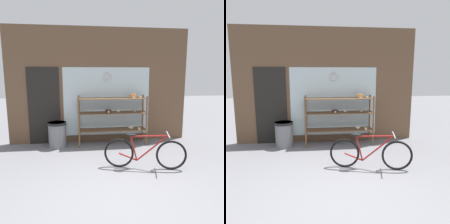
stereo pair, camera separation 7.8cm
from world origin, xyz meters
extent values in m
plane|color=slate|center=(0.00, 0.00, 0.00)|extent=(30.00, 30.00, 0.00)
cube|color=brown|center=(0.00, 3.02, 1.59)|extent=(5.01, 0.08, 3.17)
cube|color=silver|center=(0.20, 2.97, 1.15)|extent=(2.41, 0.02, 1.90)
cube|color=black|center=(-1.53, 2.96, 1.05)|extent=(0.84, 0.03, 2.10)
torus|color=#B7B7BC|center=(0.20, 2.95, 1.85)|extent=(0.26, 0.06, 0.26)
cylinder|color=brown|center=(-0.59, 2.45, 0.67)|extent=(0.04, 0.04, 1.34)
cylinder|color=brown|center=(1.21, 2.45, 0.67)|extent=(0.04, 0.04, 1.34)
cylinder|color=brown|center=(-0.59, 2.86, 0.67)|extent=(0.04, 0.04, 1.34)
cylinder|color=brown|center=(1.21, 2.86, 0.67)|extent=(0.04, 0.04, 1.34)
cube|color=brown|center=(0.31, 2.65, 0.42)|extent=(1.85, 0.45, 0.02)
cube|color=brown|center=(0.31, 2.65, 0.89)|extent=(1.85, 0.45, 0.02)
cube|color=brown|center=(0.31, 2.65, 1.27)|extent=(1.85, 0.45, 0.02)
cylinder|color=#C67F42|center=(0.87, 2.64, 1.34)|extent=(0.17, 0.17, 0.10)
cube|color=white|center=(0.87, 2.54, 1.30)|extent=(0.05, 0.00, 0.04)
ellipsoid|color=brown|center=(0.94, 2.75, 0.92)|extent=(0.08, 0.07, 0.06)
cube|color=white|center=(0.94, 2.71, 0.91)|extent=(0.05, 0.00, 0.04)
ellipsoid|color=beige|center=(0.48, 2.73, 0.93)|extent=(0.09, 0.08, 0.06)
cube|color=white|center=(0.48, 2.68, 0.91)|extent=(0.05, 0.00, 0.04)
torus|color=beige|center=(0.84, 2.71, 0.45)|extent=(0.15, 0.15, 0.05)
cube|color=white|center=(0.84, 2.63, 0.44)|extent=(0.05, 0.00, 0.04)
torus|color=tan|center=(1.08, 2.70, 1.30)|extent=(0.14, 0.14, 0.04)
cube|color=white|center=(1.08, 2.62, 1.30)|extent=(0.05, 0.00, 0.04)
ellipsoid|color=#AD7F4C|center=(1.03, 2.54, 0.46)|extent=(0.10, 0.08, 0.07)
cube|color=white|center=(1.03, 2.48, 0.44)|extent=(0.05, 0.00, 0.04)
cylinder|color=#422619|center=(0.21, 2.72, 0.92)|extent=(0.17, 0.17, 0.06)
cube|color=white|center=(0.21, 2.62, 0.91)|extent=(0.05, 0.00, 0.04)
torus|color=black|center=(0.24, 1.13, 0.31)|extent=(0.61, 0.19, 0.61)
torus|color=black|center=(1.27, 0.87, 0.31)|extent=(0.61, 0.19, 0.61)
cylinder|color=maroon|center=(0.89, 0.96, 0.44)|extent=(0.62, 0.18, 0.57)
cylinder|color=maroon|center=(0.83, 0.98, 0.69)|extent=(0.73, 0.21, 0.07)
cylinder|color=maroon|center=(0.54, 1.05, 0.42)|extent=(0.17, 0.07, 0.51)
cylinder|color=maroon|center=(0.42, 1.08, 0.24)|extent=(0.38, 0.12, 0.17)
ellipsoid|color=black|center=(0.47, 1.07, 0.70)|extent=(0.24, 0.14, 0.06)
cylinder|color=#B2B2B7|center=(1.19, 0.89, 0.73)|extent=(0.14, 0.45, 0.02)
cylinder|color=slate|center=(-1.16, 2.61, 0.34)|extent=(0.46, 0.46, 0.67)
cylinder|color=black|center=(-1.16, 2.61, 0.64)|extent=(0.48, 0.48, 0.06)
camera|label=1|loc=(-0.47, -3.11, 1.92)|focal=35.00mm
camera|label=2|loc=(-0.40, -3.12, 1.92)|focal=35.00mm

